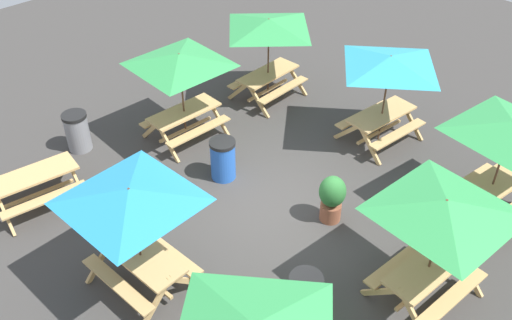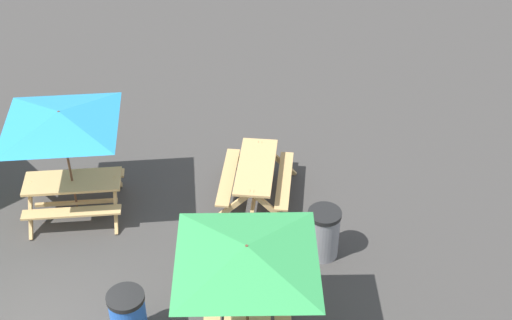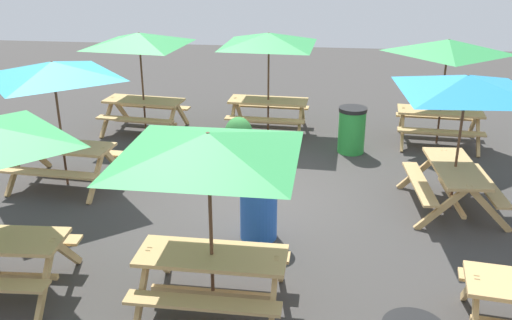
{
  "view_description": "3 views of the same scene",
  "coord_description": "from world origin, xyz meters",
  "px_view_note": "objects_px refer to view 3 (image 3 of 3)",
  "views": [
    {
      "loc": [
        6.51,
        6.28,
        8.25
      ],
      "look_at": [
        -0.07,
        -0.65,
        0.9
      ],
      "focal_mm": 40.0,
      "sensor_mm": 36.0,
      "label": 1
    },
    {
      "loc": [
        -7.33,
        -3.31,
        9.04
      ],
      "look_at": [
        3.54,
        -3.64,
        0.9
      ],
      "focal_mm": 50.0,
      "sensor_mm": 36.0,
      "label": 2
    },
    {
      "loc": [
        0.98,
        -9.21,
        4.32
      ],
      "look_at": [
        -0.07,
        -0.65,
        0.9
      ],
      "focal_mm": 40.0,
      "sensor_mm": 36.0,
      "label": 3
    }
  ],
  "objects_px": {
    "trash_bin_green": "(352,130)",
    "potted_plant_0": "(239,142)",
    "picnic_table_3": "(140,47)",
    "picnic_table_5": "(269,47)",
    "picnic_table_0": "(54,79)",
    "trash_bin_blue": "(259,208)",
    "picnic_table_7": "(209,159)",
    "picnic_table_2": "(447,54)",
    "picnic_table_6": "(466,94)"
  },
  "relations": [
    {
      "from": "potted_plant_0",
      "to": "picnic_table_3",
      "type": "bearing_deg",
      "value": 140.21
    },
    {
      "from": "picnic_table_0",
      "to": "picnic_table_6",
      "type": "distance_m",
      "value": 6.87
    },
    {
      "from": "trash_bin_blue",
      "to": "potted_plant_0",
      "type": "relative_size",
      "value": 0.9
    },
    {
      "from": "picnic_table_0",
      "to": "trash_bin_green",
      "type": "height_order",
      "value": "picnic_table_0"
    },
    {
      "from": "picnic_table_5",
      "to": "trash_bin_blue",
      "type": "xyz_separation_m",
      "value": [
        0.37,
        -5.05,
        -1.49
      ]
    },
    {
      "from": "potted_plant_0",
      "to": "picnic_table_5",
      "type": "bearing_deg",
      "value": 82.51
    },
    {
      "from": "picnic_table_3",
      "to": "picnic_table_7",
      "type": "bearing_deg",
      "value": -59.96
    },
    {
      "from": "picnic_table_7",
      "to": "picnic_table_5",
      "type": "bearing_deg",
      "value": 91.02
    },
    {
      "from": "picnic_table_0",
      "to": "picnic_table_3",
      "type": "distance_m",
      "value": 3.21
    },
    {
      "from": "picnic_table_0",
      "to": "trash_bin_green",
      "type": "distance_m",
      "value": 5.97
    },
    {
      "from": "picnic_table_6",
      "to": "trash_bin_blue",
      "type": "bearing_deg",
      "value": 110.07
    },
    {
      "from": "picnic_table_6",
      "to": "potted_plant_0",
      "type": "xyz_separation_m",
      "value": [
        -3.8,
        1.22,
        -1.39
      ]
    },
    {
      "from": "picnic_table_6",
      "to": "picnic_table_5",
      "type": "bearing_deg",
      "value": 39.68
    },
    {
      "from": "trash_bin_green",
      "to": "potted_plant_0",
      "type": "xyz_separation_m",
      "value": [
        -2.21,
        -1.3,
        0.1
      ]
    },
    {
      "from": "picnic_table_6",
      "to": "potted_plant_0",
      "type": "relative_size",
      "value": 2.59
    },
    {
      "from": "picnic_table_2",
      "to": "trash_bin_green",
      "type": "xyz_separation_m",
      "value": [
        -1.92,
        -0.77,
        -1.49
      ]
    },
    {
      "from": "picnic_table_7",
      "to": "potted_plant_0",
      "type": "distance_m",
      "value": 4.65
    },
    {
      "from": "picnic_table_3",
      "to": "potted_plant_0",
      "type": "bearing_deg",
      "value": -33.56
    },
    {
      "from": "picnic_table_0",
      "to": "picnic_table_5",
      "type": "relative_size",
      "value": 0.83
    },
    {
      "from": "picnic_table_2",
      "to": "potted_plant_0",
      "type": "bearing_deg",
      "value": -148.93
    },
    {
      "from": "picnic_table_5",
      "to": "trash_bin_blue",
      "type": "bearing_deg",
      "value": -82.89
    },
    {
      "from": "picnic_table_2",
      "to": "picnic_table_5",
      "type": "height_order",
      "value": "same"
    },
    {
      "from": "picnic_table_2",
      "to": "picnic_table_5",
      "type": "bearing_deg",
      "value": 178.55
    },
    {
      "from": "picnic_table_6",
      "to": "picnic_table_3",
      "type": "bearing_deg",
      "value": 58.56
    },
    {
      "from": "picnic_table_3",
      "to": "picnic_table_0",
      "type": "bearing_deg",
      "value": -93.14
    },
    {
      "from": "trash_bin_green",
      "to": "potted_plant_0",
      "type": "distance_m",
      "value": 2.57
    },
    {
      "from": "picnic_table_0",
      "to": "potted_plant_0",
      "type": "distance_m",
      "value": 3.53
    },
    {
      "from": "picnic_table_6",
      "to": "potted_plant_0",
      "type": "bearing_deg",
      "value": 68.52
    },
    {
      "from": "potted_plant_0",
      "to": "picnic_table_0",
      "type": "bearing_deg",
      "value": -161.13
    },
    {
      "from": "picnic_table_3",
      "to": "picnic_table_5",
      "type": "xyz_separation_m",
      "value": [
        2.87,
        0.34,
        0.0
      ]
    },
    {
      "from": "picnic_table_6",
      "to": "trash_bin_green",
      "type": "distance_m",
      "value": 3.33
    },
    {
      "from": "picnic_table_0",
      "to": "picnic_table_3",
      "type": "relative_size",
      "value": 0.83
    },
    {
      "from": "picnic_table_2",
      "to": "trash_bin_green",
      "type": "distance_m",
      "value": 2.55
    },
    {
      "from": "picnic_table_2",
      "to": "trash_bin_blue",
      "type": "distance_m",
      "value": 5.98
    },
    {
      "from": "picnic_table_7",
      "to": "potted_plant_0",
      "type": "height_order",
      "value": "picnic_table_7"
    },
    {
      "from": "picnic_table_2",
      "to": "picnic_table_7",
      "type": "relative_size",
      "value": 0.83
    },
    {
      "from": "picnic_table_2",
      "to": "picnic_table_7",
      "type": "bearing_deg",
      "value": -115.79
    },
    {
      "from": "trash_bin_green",
      "to": "trash_bin_blue",
      "type": "bearing_deg",
      "value": -111.33
    },
    {
      "from": "picnic_table_0",
      "to": "picnic_table_6",
      "type": "relative_size",
      "value": 0.83
    },
    {
      "from": "picnic_table_7",
      "to": "picnic_table_0",
      "type": "bearing_deg",
      "value": 136.12
    },
    {
      "from": "picnic_table_6",
      "to": "picnic_table_7",
      "type": "xyz_separation_m",
      "value": [
        -3.46,
        -3.21,
        0.0
      ]
    },
    {
      "from": "picnic_table_2",
      "to": "trash_bin_blue",
      "type": "xyz_separation_m",
      "value": [
        -3.43,
        -4.66,
        -1.49
      ]
    },
    {
      "from": "picnic_table_7",
      "to": "potted_plant_0",
      "type": "bearing_deg",
      "value": 95.29
    },
    {
      "from": "picnic_table_5",
      "to": "picnic_table_0",
      "type": "bearing_deg",
      "value": -131.09
    },
    {
      "from": "picnic_table_7",
      "to": "trash_bin_green",
      "type": "distance_m",
      "value": 6.2
    },
    {
      "from": "trash_bin_blue",
      "to": "potted_plant_0",
      "type": "height_order",
      "value": "potted_plant_0"
    },
    {
      "from": "picnic_table_5",
      "to": "trash_bin_blue",
      "type": "distance_m",
      "value": 5.28
    },
    {
      "from": "picnic_table_5",
      "to": "potted_plant_0",
      "type": "xyz_separation_m",
      "value": [
        -0.32,
        -2.46,
        -1.39
      ]
    },
    {
      "from": "trash_bin_blue",
      "to": "picnic_table_0",
      "type": "bearing_deg",
      "value": 157.72
    },
    {
      "from": "picnic_table_3",
      "to": "potted_plant_0",
      "type": "xyz_separation_m",
      "value": [
        2.54,
        -2.12,
        -1.39
      ]
    }
  ]
}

